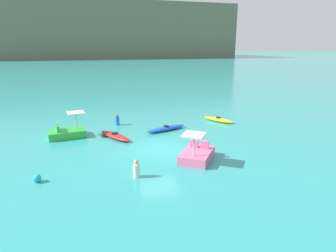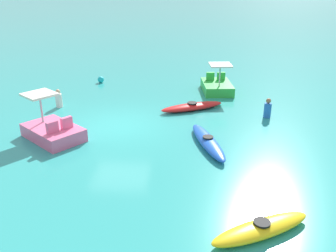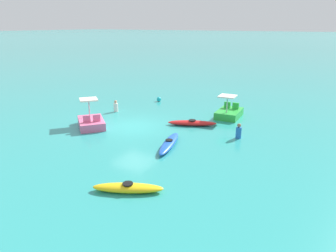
# 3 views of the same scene
# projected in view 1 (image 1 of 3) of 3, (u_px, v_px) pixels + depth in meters

# --- Properties ---
(ground_plane) EXTENTS (600.00, 600.00, 0.00)m
(ground_plane) POSITION_uv_depth(u_px,v_px,m) (158.00, 150.00, 17.53)
(ground_plane) COLOR teal
(headland_cliff) EXTENTS (133.32, 56.00, 26.02)m
(headland_cliff) POSITION_uv_depth(u_px,v_px,m) (100.00, 32.00, 151.59)
(headland_cliff) COLOR #6B6651
(headland_cliff) RESTS_ON ground_plane
(kayak_blue) EXTENTS (3.36, 1.53, 0.37)m
(kayak_blue) POSITION_uv_depth(u_px,v_px,m) (166.00, 128.00, 21.41)
(kayak_blue) COLOR blue
(kayak_blue) RESTS_ON ground_plane
(kayak_red) EXTENTS (2.01, 3.11, 0.37)m
(kayak_red) POSITION_uv_depth(u_px,v_px,m) (115.00, 136.00, 19.65)
(kayak_red) COLOR red
(kayak_red) RESTS_ON ground_plane
(kayak_yellow) EXTENTS (1.90, 2.75, 0.37)m
(kayak_yellow) POSITION_uv_depth(u_px,v_px,m) (218.00, 120.00, 23.98)
(kayak_yellow) COLOR yellow
(kayak_yellow) RESTS_ON ground_plane
(pedal_boat_green) EXTENTS (2.57, 1.74, 1.68)m
(pedal_boat_green) POSITION_uv_depth(u_px,v_px,m) (67.00, 132.00, 19.86)
(pedal_boat_green) COLOR green
(pedal_boat_green) RESTS_ON ground_plane
(pedal_boat_pink) EXTENTS (2.68, 2.81, 1.68)m
(pedal_boat_pink) POSITION_uv_depth(u_px,v_px,m) (197.00, 154.00, 15.87)
(pedal_boat_pink) COLOR pink
(pedal_boat_pink) RESTS_ON ground_plane
(buoy_cyan) EXTENTS (0.37, 0.37, 0.37)m
(buoy_cyan) POSITION_uv_depth(u_px,v_px,m) (37.00, 178.00, 13.30)
(buoy_cyan) COLOR #19B7C6
(buoy_cyan) RESTS_ON ground_plane
(person_near_shore) EXTENTS (0.43, 0.43, 0.88)m
(person_near_shore) POSITION_uv_depth(u_px,v_px,m) (136.00, 169.00, 13.77)
(person_near_shore) COLOR silver
(person_near_shore) RESTS_ON ground_plane
(person_by_kayaks) EXTENTS (0.43, 0.43, 0.88)m
(person_by_kayaks) POSITION_uv_depth(u_px,v_px,m) (117.00, 120.00, 22.87)
(person_by_kayaks) COLOR blue
(person_by_kayaks) RESTS_ON ground_plane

